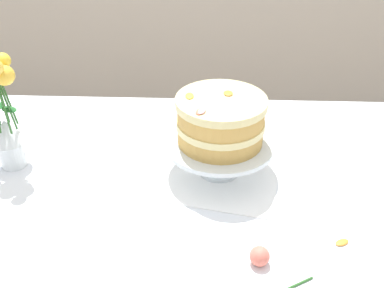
# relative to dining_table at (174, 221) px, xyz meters

# --- Properties ---
(dining_table) EXTENTS (1.40, 1.00, 0.74)m
(dining_table) POSITION_rel_dining_table_xyz_m (0.00, 0.00, 0.00)
(dining_table) COLOR white
(dining_table) RESTS_ON ground
(linen_napkin) EXTENTS (0.38, 0.38, 0.00)m
(linen_napkin) POSITION_rel_dining_table_xyz_m (0.12, 0.10, 0.09)
(linen_napkin) COLOR white
(linen_napkin) RESTS_ON dining_table
(cake_stand) EXTENTS (0.29, 0.29, 0.10)m
(cake_stand) POSITION_rel_dining_table_xyz_m (0.12, 0.10, 0.18)
(cake_stand) COLOR silver
(cake_stand) RESTS_ON linen_napkin
(layer_cake) EXTENTS (0.23, 0.23, 0.13)m
(layer_cake) POSITION_rel_dining_table_xyz_m (0.12, 0.10, 0.25)
(layer_cake) COLOR tan
(layer_cake) RESTS_ON cake_stand
(flower_vase) EXTENTS (0.12, 0.10, 0.34)m
(flower_vase) POSITION_rel_dining_table_xyz_m (-0.45, 0.11, 0.25)
(flower_vase) COLOR silver
(flower_vase) RESTS_ON dining_table
(fallen_rose) EXTENTS (0.13, 0.13, 0.04)m
(fallen_rose) POSITION_rel_dining_table_xyz_m (0.20, -0.23, 0.11)
(fallen_rose) COLOR #2D6028
(fallen_rose) RESTS_ON dining_table
(loose_petal_0) EXTENTS (0.04, 0.03, 0.01)m
(loose_petal_0) POSITION_rel_dining_table_xyz_m (0.39, -0.16, 0.10)
(loose_petal_0) COLOR orange
(loose_petal_0) RESTS_ON dining_table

